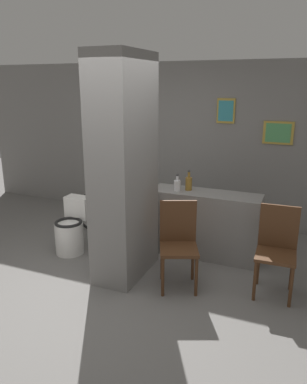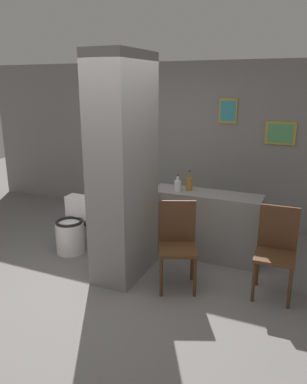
{
  "view_description": "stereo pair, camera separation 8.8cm",
  "coord_description": "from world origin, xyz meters",
  "px_view_note": "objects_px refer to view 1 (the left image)",
  "views": [
    {
      "loc": [
        1.95,
        -3.29,
        2.26
      ],
      "look_at": [
        0.21,
        0.86,
        0.95
      ],
      "focal_mm": 35.0,
      "sensor_mm": 36.0,
      "label": 1
    },
    {
      "loc": [
        2.03,
        -3.25,
        2.26
      ],
      "look_at": [
        0.21,
        0.86,
        0.95
      ],
      "focal_mm": 35.0,
      "sensor_mm": 36.0,
      "label": 2
    }
  ],
  "objects_px": {
    "toilet": "(71,230)",
    "bottle_tall": "(189,183)",
    "chair_by_doorway": "(277,247)",
    "bicycle": "(120,216)",
    "chair_near_pillar": "(178,240)"
  },
  "relations": [
    {
      "from": "bottle_tall",
      "to": "chair_by_doorway",
      "type": "bearing_deg",
      "value": -27.72
    },
    {
      "from": "chair_by_doorway",
      "to": "bicycle",
      "type": "relative_size",
      "value": 0.63
    },
    {
      "from": "chair_near_pillar",
      "to": "bicycle",
      "type": "xyz_separation_m",
      "value": [
        -1.28,
        1.0,
        -0.22
      ]
    },
    {
      "from": "chair_near_pillar",
      "to": "bottle_tall",
      "type": "height_order",
      "value": "bottle_tall"
    },
    {
      "from": "toilet",
      "to": "chair_near_pillar",
      "type": "bearing_deg",
      "value": -9.36
    },
    {
      "from": "chair_by_doorway",
      "to": "bicycle",
      "type": "height_order",
      "value": "chair_by_doorway"
    },
    {
      "from": "chair_by_doorway",
      "to": "bottle_tall",
      "type": "bearing_deg",
      "value": 149.97
    },
    {
      "from": "toilet",
      "to": "bicycle",
      "type": "relative_size",
      "value": 0.47
    },
    {
      "from": "toilet",
      "to": "bottle_tall",
      "type": "bearing_deg",
      "value": 23.15
    },
    {
      "from": "toilet",
      "to": "bicycle",
      "type": "bearing_deg",
      "value": 62.92
    },
    {
      "from": "toilet",
      "to": "chair_by_doorway",
      "type": "bearing_deg",
      "value": -0.25
    },
    {
      "from": "toilet",
      "to": "bicycle",
      "type": "distance_m",
      "value": 0.81
    },
    {
      "from": "bicycle",
      "to": "bottle_tall",
      "type": "distance_m",
      "value": 1.29
    },
    {
      "from": "chair_near_pillar",
      "to": "bottle_tall",
      "type": "xyz_separation_m",
      "value": [
        -0.18,
        0.9,
        0.44
      ]
    },
    {
      "from": "bicycle",
      "to": "bottle_tall",
      "type": "relative_size",
      "value": 5.71
    }
  ]
}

